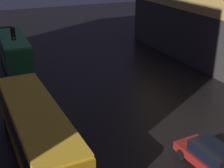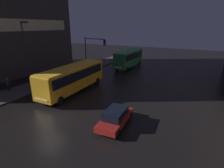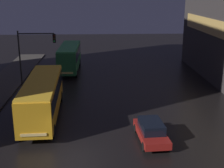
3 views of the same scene
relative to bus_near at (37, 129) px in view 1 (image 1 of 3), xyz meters
The scene contains 3 objects.
bus_near is the anchor object (origin of this frame).
bus_far 15.89m from the bus_near, 86.56° to the left, with size 2.50×9.23×3.43m.
car_taxi 9.64m from the bus_near, 29.09° to the right, with size 2.07×4.46×1.46m.
Camera 1 is at (-5.06, -8.20, 10.94)m, focal length 50.00 mm.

